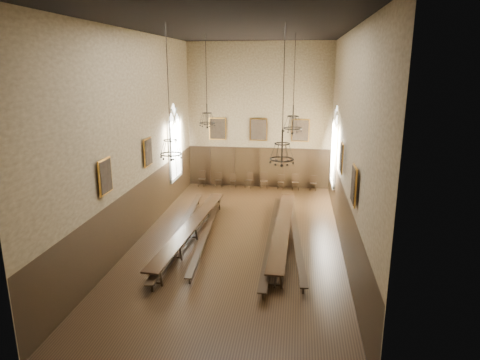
% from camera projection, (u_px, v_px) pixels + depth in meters
% --- Properties ---
extents(floor, '(9.00, 18.00, 0.02)m').
position_uv_depth(floor, '(239.00, 240.00, 19.15)').
color(floor, black).
rests_on(floor, ground).
extents(ceiling, '(9.00, 18.00, 0.02)m').
position_uv_depth(ceiling, '(239.00, 28.00, 16.81)').
color(ceiling, black).
rests_on(ceiling, ground).
extents(wall_back, '(9.00, 0.02, 9.00)m').
position_uv_depth(wall_back, '(259.00, 116.00, 26.60)').
color(wall_back, '#918059').
rests_on(wall_back, ground).
extents(wall_front, '(9.00, 0.02, 9.00)m').
position_uv_depth(wall_front, '(182.00, 210.00, 9.36)').
color(wall_front, '#918059').
rests_on(wall_front, ground).
extents(wall_left, '(0.02, 18.00, 9.00)m').
position_uv_depth(wall_left, '(136.00, 138.00, 18.57)').
color(wall_left, '#918059').
rests_on(wall_left, ground).
extents(wall_right, '(0.02, 18.00, 9.00)m').
position_uv_depth(wall_right, '(348.00, 143.00, 17.39)').
color(wall_right, '#918059').
rests_on(wall_right, ground).
extents(wainscot_panelling, '(9.00, 18.00, 2.50)m').
position_uv_depth(wainscot_panelling, '(239.00, 214.00, 18.82)').
color(wainscot_panelling, black).
rests_on(wainscot_panelling, floor).
extents(table_left, '(1.23, 9.47, 0.74)m').
position_uv_depth(table_left, '(192.00, 232.00, 19.13)').
color(table_left, black).
rests_on(table_left, floor).
extents(table_right, '(0.87, 9.51, 0.74)m').
position_uv_depth(table_right, '(283.00, 233.00, 19.02)').
color(table_right, black).
rests_on(table_right, floor).
extents(bench_left_outer, '(0.99, 10.45, 0.47)m').
position_uv_depth(bench_left_outer, '(181.00, 231.00, 19.35)').
color(bench_left_outer, black).
rests_on(bench_left_outer, floor).
extents(bench_left_inner, '(0.87, 9.13, 0.41)m').
position_uv_depth(bench_left_inner, '(207.00, 233.00, 19.29)').
color(bench_left_inner, black).
rests_on(bench_left_inner, floor).
extents(bench_right_inner, '(0.31, 10.24, 0.46)m').
position_uv_depth(bench_right_inner, '(272.00, 237.00, 18.75)').
color(bench_right_inner, black).
rests_on(bench_right_inner, floor).
extents(bench_right_outer, '(0.95, 9.56, 0.43)m').
position_uv_depth(bench_right_outer, '(296.00, 237.00, 18.83)').
color(bench_right_outer, black).
rests_on(bench_right_outer, floor).
extents(chair_0, '(0.45, 0.45, 1.00)m').
position_uv_depth(chair_0, '(202.00, 182.00, 27.65)').
color(chair_0, black).
rests_on(chair_0, floor).
extents(chair_1, '(0.44, 0.44, 0.90)m').
position_uv_depth(chair_1, '(219.00, 183.00, 27.54)').
color(chair_1, black).
rests_on(chair_1, floor).
extents(chair_2, '(0.44, 0.44, 0.86)m').
position_uv_depth(chair_2, '(233.00, 183.00, 27.40)').
color(chair_2, black).
rests_on(chair_2, floor).
extents(chair_3, '(0.56, 0.56, 0.99)m').
position_uv_depth(chair_3, '(249.00, 183.00, 27.34)').
color(chair_3, black).
rests_on(chair_3, floor).
extents(chair_4, '(0.51, 0.51, 1.02)m').
position_uv_depth(chair_4, '(264.00, 184.00, 27.18)').
color(chair_4, black).
rests_on(chair_4, floor).
extents(chair_5, '(0.41, 0.41, 0.88)m').
position_uv_depth(chair_5, '(281.00, 185.00, 27.06)').
color(chair_5, black).
rests_on(chair_5, floor).
extents(chair_6, '(0.47, 0.47, 0.98)m').
position_uv_depth(chair_6, '(295.00, 185.00, 26.86)').
color(chair_6, black).
rests_on(chair_6, floor).
extents(chair_7, '(0.43, 0.43, 0.92)m').
position_uv_depth(chair_7, '(313.00, 186.00, 26.76)').
color(chair_7, black).
rests_on(chair_7, floor).
extents(chandelier_back_left, '(0.76, 0.76, 4.28)m').
position_uv_depth(chandelier_back_left, '(207.00, 117.00, 20.70)').
color(chandelier_back_left, black).
rests_on(chandelier_back_left, ceiling).
extents(chandelier_back_right, '(0.88, 0.88, 4.46)m').
position_uv_depth(chandelier_back_right, '(293.00, 122.00, 20.17)').
color(chandelier_back_right, black).
rests_on(chandelier_back_right, ceiling).
extents(chandelier_front_left, '(0.81, 0.81, 4.77)m').
position_uv_depth(chandelier_front_left, '(171.00, 145.00, 15.83)').
color(chandelier_front_left, black).
rests_on(chandelier_front_left, ceiling).
extents(chandelier_front_right, '(0.90, 0.90, 4.94)m').
position_uv_depth(chandelier_front_right, '(282.00, 151.00, 15.71)').
color(chandelier_front_right, black).
rests_on(chandelier_front_right, ceiling).
extents(portrait_back_0, '(1.10, 0.12, 1.40)m').
position_uv_depth(portrait_back_0, '(218.00, 129.00, 27.03)').
color(portrait_back_0, gold).
rests_on(portrait_back_0, wall_back).
extents(portrait_back_1, '(1.10, 0.12, 1.40)m').
position_uv_depth(portrait_back_1, '(259.00, 130.00, 26.69)').
color(portrait_back_1, gold).
rests_on(portrait_back_1, wall_back).
extents(portrait_back_2, '(1.10, 0.12, 1.40)m').
position_uv_depth(portrait_back_2, '(300.00, 130.00, 26.34)').
color(portrait_back_2, gold).
rests_on(portrait_back_2, wall_back).
extents(portrait_left_0, '(0.12, 1.00, 1.30)m').
position_uv_depth(portrait_left_0, '(148.00, 152.00, 19.72)').
color(portrait_left_0, gold).
rests_on(portrait_left_0, wall_left).
extents(portrait_left_1, '(0.12, 1.00, 1.30)m').
position_uv_depth(portrait_left_1, '(105.00, 176.00, 15.42)').
color(portrait_left_1, gold).
rests_on(portrait_left_1, wall_left).
extents(portrait_right_0, '(0.12, 1.00, 1.30)m').
position_uv_depth(portrait_right_0, '(342.00, 158.00, 18.57)').
color(portrait_right_0, gold).
rests_on(portrait_right_0, wall_right).
extents(portrait_right_1, '(0.12, 1.00, 1.30)m').
position_uv_depth(portrait_right_1, '(354.00, 185.00, 14.26)').
color(portrait_right_1, gold).
rests_on(portrait_right_1, wall_right).
extents(window_right, '(0.20, 2.20, 4.60)m').
position_uv_depth(window_right, '(335.00, 146.00, 22.95)').
color(window_right, white).
rests_on(window_right, wall_right).
extents(window_left, '(0.20, 2.20, 4.60)m').
position_uv_depth(window_left, '(175.00, 142.00, 24.11)').
color(window_left, white).
rests_on(window_left, wall_left).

